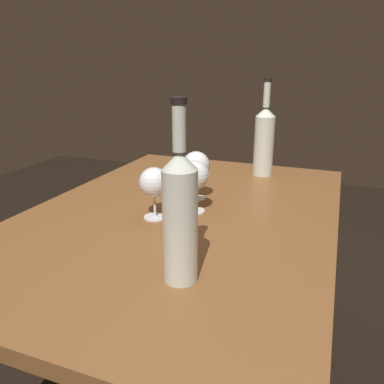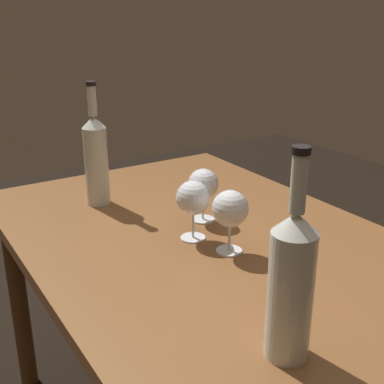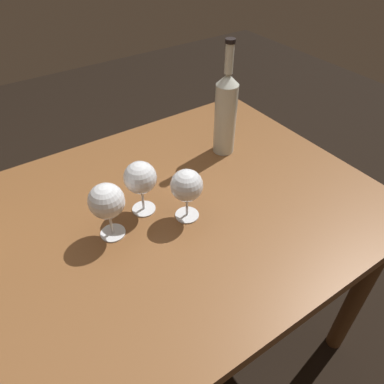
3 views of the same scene
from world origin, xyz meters
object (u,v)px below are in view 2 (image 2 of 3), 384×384
object	(u,v)px
wine_glass_centre	(203,185)
wine_bottle_second	(96,158)
wine_glass_right	(193,199)
wine_bottle	(291,283)
wine_glass_left	(231,209)

from	to	relation	value
wine_glass_centre	wine_bottle_second	size ratio (longest dim) A/B	0.41
wine_glass_right	wine_bottle	distance (m)	0.50
wine_glass_right	wine_bottle	xyz separation A→B (m)	(-0.48, 0.11, 0.03)
wine_bottle	wine_bottle_second	distance (m)	0.85
wine_glass_left	wine_bottle	world-z (taller)	wine_bottle
wine_glass_right	wine_bottle_second	xyz separation A→B (m)	(0.37, 0.11, 0.03)
wine_glass_left	wine_glass_right	distance (m)	0.12
wine_glass_right	wine_bottle	size ratio (longest dim) A/B	0.42
wine_glass_left	wine_glass_right	bearing A→B (deg)	19.57
wine_bottle	wine_bottle_second	xyz separation A→B (m)	(0.85, -0.00, 0.00)
wine_bottle	wine_glass_centre	bearing A→B (deg)	-19.56
wine_glass_centre	wine_glass_left	bearing A→B (deg)	166.04
wine_glass_centre	wine_bottle_second	bearing A→B (deg)	35.29
wine_glass_right	wine_bottle_second	bearing A→B (deg)	16.65
wine_glass_left	wine_glass_centre	size ratio (longest dim) A/B	1.06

